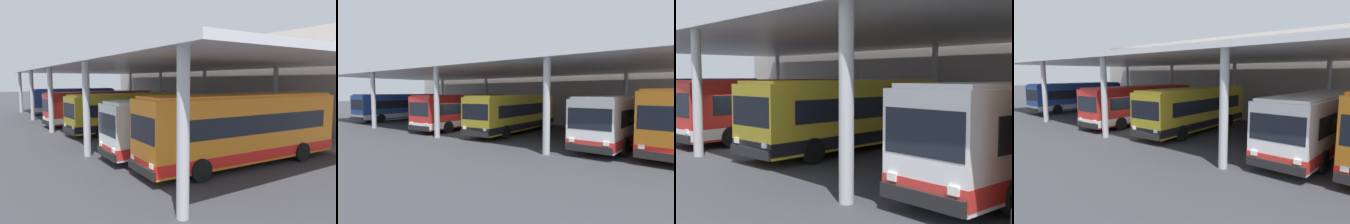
{
  "view_description": "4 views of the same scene",
  "coord_description": "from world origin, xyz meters",
  "views": [
    {
      "loc": [
        25.87,
        -7.75,
        4.26
      ],
      "look_at": [
        5.34,
        5.36,
        1.71
      ],
      "focal_mm": 32.61,
      "sensor_mm": 36.0,
      "label": 1
    },
    {
      "loc": [
        16.69,
        -15.87,
        3.41
      ],
      "look_at": [
        2.62,
        2.56,
        1.76
      ],
      "focal_mm": 29.93,
      "sensor_mm": 36.0,
      "label": 2
    },
    {
      "loc": [
        17.86,
        -10.22,
        3.34
      ],
      "look_at": [
        1.74,
        4.07,
        1.62
      ],
      "focal_mm": 47.87,
      "sensor_mm": 36.0,
      "label": 3
    },
    {
      "loc": [
        15.97,
        -12.76,
        4.18
      ],
      "look_at": [
        2.33,
        2.5,
        1.41
      ],
      "focal_mm": 30.07,
      "sensor_mm": 36.0,
      "label": 4
    }
  ],
  "objects": [
    {
      "name": "ground_plane",
      "position": [
        0.0,
        0.0,
        0.0
      ],
      "size": [
        200.0,
        200.0,
        0.0
      ],
      "primitive_type": "plane",
      "color": "#333338"
    },
    {
      "name": "platform_kerb",
      "position": [
        0.0,
        11.75,
        0.09
      ],
      "size": [
        42.0,
        4.5,
        0.18
      ],
      "primitive_type": "cube",
      "color": "gray",
      "rests_on": "ground"
    },
    {
      "name": "station_building_facade",
      "position": [
        0.0,
        15.0,
        4.16
      ],
      "size": [
        48.0,
        1.6,
        8.32
      ],
      "primitive_type": "cube",
      "color": "#ADA399",
      "rests_on": "ground"
    },
    {
      "name": "canopy_shelter",
      "position": [
        0.0,
        5.5,
        5.29
      ],
      "size": [
        40.0,
        17.0,
        5.55
      ],
      "color": "silver",
      "rests_on": "ground"
    },
    {
      "name": "bus_nearest_bay",
      "position": [
        -14.6,
        3.42,
        1.66
      ],
      "size": [
        3.2,
        10.67,
        3.17
      ],
      "color": "#284CA8",
      "rests_on": "ground"
    },
    {
      "name": "bus_second_bay",
      "position": [
        -2.64,
        2.75,
        1.66
      ],
      "size": [
        3.17,
        10.66,
        3.17
      ],
      "color": "red",
      "rests_on": "ground"
    },
    {
      "name": "bus_middle_bay",
      "position": [
        2.99,
        3.24,
        1.66
      ],
      "size": [
        3.23,
        10.68,
        3.17
      ],
      "color": "yellow",
      "rests_on": "ground"
    },
    {
      "name": "bus_far_bay",
      "position": [
        11.58,
        3.0,
        1.66
      ],
      "size": [
        2.84,
        10.57,
        3.17
      ],
      "color": "white",
      "rests_on": "ground"
    },
    {
      "name": "bench_waiting",
      "position": [
        -5.94,
        11.82,
        0.66
      ],
      "size": [
        1.8,
        0.45,
        0.92
      ],
      "color": "#4C515B",
      "rests_on": "platform_kerb"
    },
    {
      "name": "trash_bin",
      "position": [
        -2.6,
        12.0,
        0.68
      ],
      "size": [
        0.52,
        0.52,
        0.98
      ],
      "color": "maroon",
      "rests_on": "platform_kerb"
    },
    {
      "name": "banner_sign",
      "position": [
        -4.23,
        10.94,
        1.98
      ],
      "size": [
        0.7,
        0.12,
        3.2
      ],
      "color": "#B2B2B7",
      "rests_on": "platform_kerb"
    }
  ]
}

